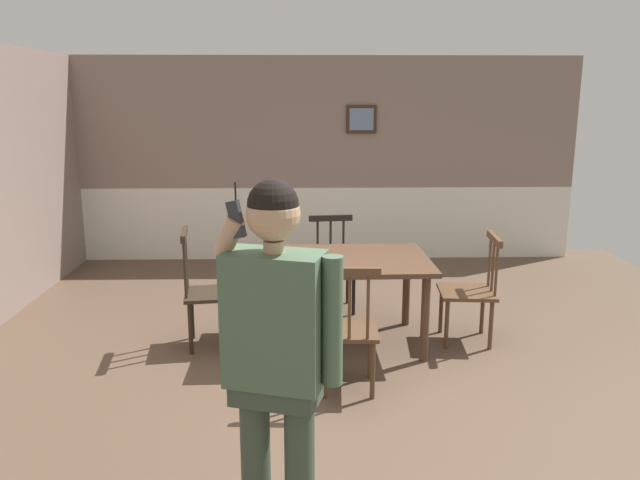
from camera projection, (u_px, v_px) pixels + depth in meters
name	position (u px, v px, depth m)	size (l,w,h in m)	color
ground_plane	(342.00, 372.00, 4.91)	(7.87, 7.87, 0.00)	brown
room_back_partition	(326.00, 164.00, 8.11)	(6.47, 0.17, 2.61)	gray
dining_table	(340.00, 268.00, 5.34)	(1.54, 1.07, 0.77)	#4C3323
chair_near_window	(333.00, 264.00, 6.27)	(0.49, 0.49, 0.94)	black
chair_by_doorway	(349.00, 329.00, 4.51)	(0.45, 0.45, 0.98)	#513823
chair_at_table_head	(471.00, 290.00, 5.44)	(0.50, 0.50, 0.96)	#513823
chair_opposite_corner	(206.00, 291.00, 5.33)	(0.49, 0.49, 1.02)	#2D2319
person_figure	(277.00, 344.00, 2.77)	(0.58, 0.35, 1.78)	#3A493A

